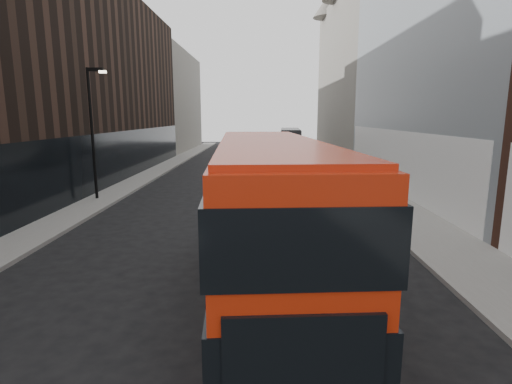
{
  "coord_description": "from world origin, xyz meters",
  "views": [
    {
      "loc": [
        0.9,
        -3.63,
        4.65
      ],
      "look_at": [
        0.73,
        7.62,
        2.5
      ],
      "focal_mm": 28.0,
      "sensor_mm": 36.0,
      "label": 1
    }
  ],
  "objects_px": {
    "street_lamp": "(93,125)",
    "red_bus": "(268,216)",
    "grey_bus": "(290,141)",
    "car_c": "(266,160)",
    "car_a": "(279,216)",
    "car_b": "(257,185)"
  },
  "relations": [
    {
      "from": "street_lamp",
      "to": "grey_bus",
      "type": "relative_size",
      "value": 0.71
    },
    {
      "from": "grey_bus",
      "to": "red_bus",
      "type": "bearing_deg",
      "value": -91.92
    },
    {
      "from": "grey_bus",
      "to": "car_c",
      "type": "bearing_deg",
      "value": -101.9
    },
    {
      "from": "street_lamp",
      "to": "car_c",
      "type": "relative_size",
      "value": 1.43
    },
    {
      "from": "street_lamp",
      "to": "red_bus",
      "type": "height_order",
      "value": "street_lamp"
    },
    {
      "from": "red_bus",
      "to": "car_a",
      "type": "relative_size",
      "value": 2.55
    },
    {
      "from": "street_lamp",
      "to": "car_b",
      "type": "relative_size",
      "value": 1.88
    },
    {
      "from": "red_bus",
      "to": "car_b",
      "type": "height_order",
      "value": "red_bus"
    },
    {
      "from": "street_lamp",
      "to": "grey_bus",
      "type": "height_order",
      "value": "street_lamp"
    },
    {
      "from": "street_lamp",
      "to": "car_a",
      "type": "xyz_separation_m",
      "value": [
        9.82,
        -6.0,
        -3.49
      ]
    },
    {
      "from": "car_a",
      "to": "car_b",
      "type": "bearing_deg",
      "value": 98.45
    },
    {
      "from": "street_lamp",
      "to": "car_a",
      "type": "bearing_deg",
      "value": -31.42
    },
    {
      "from": "red_bus",
      "to": "car_b",
      "type": "relative_size",
      "value": 2.76
    },
    {
      "from": "car_c",
      "to": "car_a",
      "type": "bearing_deg",
      "value": -89.65
    },
    {
      "from": "car_a",
      "to": "car_c",
      "type": "bearing_deg",
      "value": 92.0
    },
    {
      "from": "car_a",
      "to": "car_c",
      "type": "relative_size",
      "value": 0.82
    },
    {
      "from": "grey_bus",
      "to": "car_b",
      "type": "bearing_deg",
      "value": -95.82
    },
    {
      "from": "grey_bus",
      "to": "car_a",
      "type": "xyz_separation_m",
      "value": [
        -2.61,
        -31.89,
        -1.01
      ]
    },
    {
      "from": "red_bus",
      "to": "grey_bus",
      "type": "height_order",
      "value": "red_bus"
    },
    {
      "from": "grey_bus",
      "to": "car_b",
      "type": "xyz_separation_m",
      "value": [
        -3.64,
        -24.02,
        -1.09
      ]
    },
    {
      "from": "car_b",
      "to": "street_lamp",
      "type": "bearing_deg",
      "value": -163.1
    },
    {
      "from": "grey_bus",
      "to": "car_c",
      "type": "distance_m",
      "value": 11.77
    }
  ]
}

